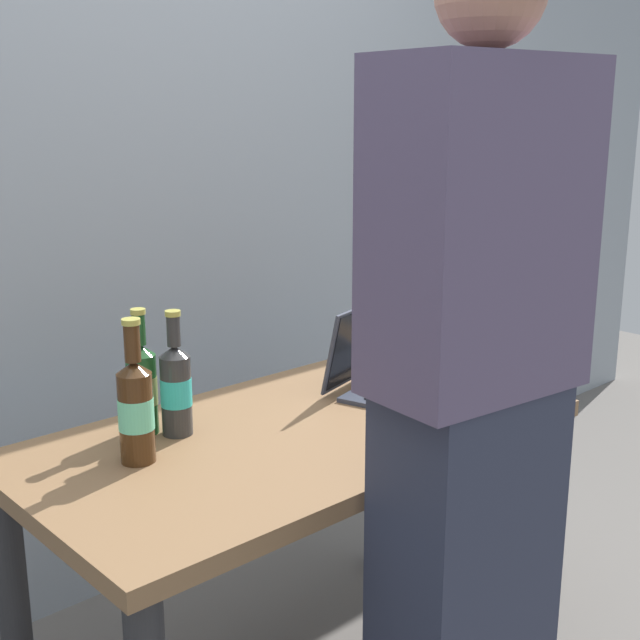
{
  "coord_description": "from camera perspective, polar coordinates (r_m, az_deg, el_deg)",
  "views": [
    {
      "loc": [
        -1.23,
        -1.43,
        1.48
      ],
      "look_at": [
        0.07,
        0.0,
        0.99
      ],
      "focal_mm": 47.26,
      "sensor_mm": 36.0,
      "label": 1
    }
  ],
  "objects": [
    {
      "name": "desk",
      "position": [
        2.07,
        -1.53,
        -10.25
      ],
      "size": [
        1.32,
        0.71,
        0.74
      ],
      "color": "olive",
      "rests_on": "ground"
    },
    {
      "name": "laptop",
      "position": [
        2.28,
        4.68,
        -3.42
      ],
      "size": [
        0.4,
        0.36,
        0.23
      ],
      "color": "#383D4C",
      "rests_on": "desk"
    },
    {
      "name": "beer_bottle_amber",
      "position": [
        1.97,
        -9.73,
        -4.51
      ],
      "size": [
        0.07,
        0.07,
        0.3
      ],
      "color": "#333333",
      "rests_on": "desk"
    },
    {
      "name": "beer_bottle_green",
      "position": [
        1.99,
        -11.97,
        -4.4
      ],
      "size": [
        0.07,
        0.07,
        0.3
      ],
      "color": "#1E5123",
      "rests_on": "desk"
    },
    {
      "name": "beer_bottle_brown",
      "position": [
        1.83,
        -12.37,
        -5.83
      ],
      "size": [
        0.08,
        0.08,
        0.32
      ],
      "color": "#472B14",
      "rests_on": "desk"
    },
    {
      "name": "person_figure",
      "position": [
        1.63,
        10.18,
        -6.54
      ],
      "size": [
        0.42,
        0.31,
        1.79
      ],
      "color": "#2D3347",
      "rests_on": "ground"
    },
    {
      "name": "back_wall",
      "position": [
        2.56,
        -13.8,
        9.88
      ],
      "size": [
        6.0,
        0.1,
        2.6
      ],
      "primitive_type": "cube",
      "color": "#99A3AD",
      "rests_on": "ground"
    }
  ]
}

